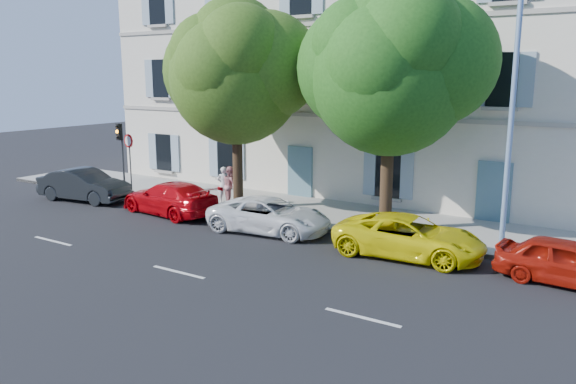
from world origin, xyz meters
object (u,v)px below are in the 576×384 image
Objects in this scene: car_dark_sedan at (84,185)px; car_white_coupe at (269,215)px; road_sign at (129,150)px; car_yellow_supercar at (409,236)px; car_red_coupe at (170,198)px; tree_right at (390,77)px; pedestrian_b at (231,186)px; car_red_hatchback at (568,262)px; street_lamp at (512,96)px; tree_left at (236,78)px; traffic_light at (120,143)px; pedestrian_a at (224,185)px.

car_white_coupe is at bearing -96.83° from car_dark_sedan.
car_yellow_supercar is at bearing -7.12° from road_sign.
car_red_coupe is 5.12m from car_white_coupe.
tree_right is 13.61m from road_sign.
road_sign is (-4.32, 1.80, 1.51)m from car_red_coupe.
car_red_coupe is at bearing 98.80° from pedestrian_b.
tree_right is 5.07× the size of pedestrian_b.
car_white_coupe is at bearing 94.08° from car_red_hatchback.
car_red_hatchback is at bearing -97.29° from car_dark_sedan.
pedestrian_b is at bearing 176.67° from street_lamp.
pedestrian_b is (-11.57, 0.67, -4.13)m from street_lamp.
road_sign is at bearing -178.71° from tree_right.
road_sign is 5.94m from pedestrian_b.
car_red_coupe is at bearing 85.88° from car_yellow_supercar.
car_red_hatchback is 8.40m from tree_right.
tree_left is (2.09, 2.00, 4.94)m from car_red_coupe.
traffic_light is 2.06× the size of pedestrian_a.
car_white_coupe is 4.85m from pedestrian_a.
pedestrian_b reaches higher than pedestrian_a.
car_red_coupe is at bearing -136.30° from tree_left.
traffic_light is at bearing 80.50° from car_yellow_supercar.
tree_right is 4.27m from street_lamp.
car_yellow_supercar is 0.56× the size of tree_right.
car_yellow_supercar is (10.55, -0.06, -0.03)m from car_red_coupe.
street_lamp is (4.21, -0.49, -0.57)m from tree_right.
tree_right is at bearing 34.82° from car_yellow_supercar.
car_yellow_supercar is 5.75m from tree_right.
car_dark_sedan is 2.59m from traffic_light.
car_yellow_supercar is 1.42× the size of traffic_light.
car_dark_sedan is 15.08m from tree_right.
pedestrian_a is at bearing -74.63° from car_dark_sedan.
tree_left reaches higher than road_sign.
car_dark_sedan is 1.59× the size of road_sign.
car_yellow_supercar is at bearing -51.38° from tree_right.
car_white_coupe is 2.83× the size of pedestrian_a.
car_yellow_supercar is at bearing 97.05° from car_red_coupe.
car_red_hatchback is 1.14× the size of traffic_light.
road_sign is (-19.51, 1.87, 1.55)m from car_red_hatchback.
pedestrian_a is at bearing 26.89° from pedestrian_b.
street_lamp is at bearing 138.32° from pedestrian_a.
road_sign is (-6.41, -0.20, -3.43)m from tree_left.
tree_left is (-8.46, 2.06, 4.96)m from car_yellow_supercar.
tree_left is 6.74m from tree_right.
car_red_coupe reaches higher than car_yellow_supercar.
car_red_coupe is 0.54× the size of street_lamp.
tree_right is (-6.35, 2.17, 5.05)m from car_red_hatchback.
car_white_coupe is 10.06m from car_red_hatchback.
car_dark_sedan is at bearing 86.81° from car_yellow_supercar.
car_yellow_supercar is (15.77, 0.17, -0.08)m from car_dark_sedan.
street_lamp is 12.79m from pedestrian_a.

